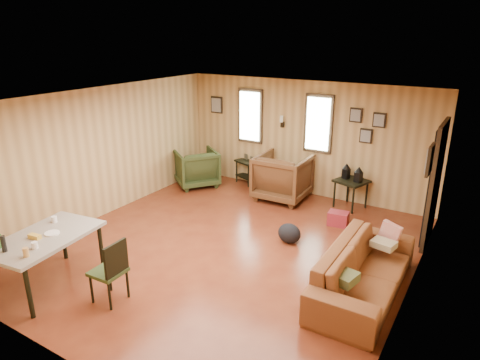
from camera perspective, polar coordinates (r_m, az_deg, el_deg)
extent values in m
cube|color=maroon|center=(7.04, -1.72, -9.09)|extent=(5.50, 6.00, 0.02)
cube|color=#997C5B|center=(6.27, -1.94, 10.77)|extent=(5.50, 6.00, 0.02)
cube|color=tan|center=(9.12, 8.63, 5.52)|extent=(5.50, 0.02, 2.40)
cube|color=tan|center=(4.57, -23.32, -10.33)|extent=(5.50, 0.02, 2.40)
cube|color=tan|center=(8.33, -17.96, 3.47)|extent=(0.02, 6.00, 2.40)
cube|color=tan|center=(5.64, 22.46, -4.55)|extent=(0.02, 6.00, 2.40)
cube|color=black|center=(9.58, 1.40, 8.53)|extent=(0.60, 0.05, 1.20)
cube|color=#E0F2D1|center=(9.54, 1.28, 8.49)|extent=(0.48, 0.04, 1.06)
cube|color=black|center=(8.90, 10.42, 7.39)|extent=(0.60, 0.05, 1.20)
cube|color=#E0F2D1|center=(8.86, 10.33, 7.35)|extent=(0.48, 0.04, 1.06)
cube|color=black|center=(9.21, 5.68, 7.37)|extent=(0.07, 0.05, 0.12)
cylinder|color=silver|center=(9.13, 5.54, 8.11)|extent=(0.07, 0.07, 0.14)
cube|color=black|center=(7.53, 24.56, -0.60)|extent=(0.06, 1.00, 2.05)
cube|color=black|center=(7.53, 24.26, -0.55)|extent=(0.04, 0.82, 1.90)
cube|color=black|center=(8.62, 15.21, 8.35)|extent=(0.24, 0.04, 0.28)
cube|color=#9E998C|center=(8.59, 15.15, 8.32)|extent=(0.19, 0.02, 0.22)
cube|color=black|center=(8.51, 18.09, 7.60)|extent=(0.24, 0.04, 0.28)
cube|color=#9E998C|center=(8.49, 18.04, 7.57)|extent=(0.19, 0.02, 0.22)
cube|color=black|center=(8.63, 16.45, 5.67)|extent=(0.24, 0.04, 0.28)
cube|color=#9E998C|center=(8.61, 16.39, 5.63)|extent=(0.19, 0.02, 0.22)
cube|color=black|center=(10.02, -3.12, 9.97)|extent=(0.30, 0.04, 0.38)
cube|color=#9E998C|center=(10.00, -3.21, 9.95)|extent=(0.24, 0.02, 0.31)
cube|color=black|center=(6.28, 24.03, 2.48)|extent=(0.04, 0.34, 0.42)
cube|color=#9E998C|center=(6.28, 23.76, 2.53)|extent=(0.02, 0.27, 0.34)
imported|color=brown|center=(5.97, 16.33, -10.58)|extent=(0.67, 2.26, 0.88)
imported|color=#513018|center=(8.86, 5.71, 0.68)|extent=(1.05, 0.99, 1.05)
imported|color=#2F3B1A|center=(9.68, -5.85, 1.85)|extent=(1.19, 1.20, 0.90)
cube|color=black|center=(9.77, 1.21, 2.53)|extent=(0.66, 0.63, 0.04)
cube|color=black|center=(9.88, 1.20, 0.59)|extent=(0.59, 0.57, 0.03)
cylinder|color=black|center=(9.90, -0.45, 1.16)|extent=(0.05, 0.05, 0.51)
cylinder|color=black|center=(9.58, 1.14, 0.52)|extent=(0.05, 0.05, 0.51)
cylinder|color=black|center=(10.13, 1.26, 1.57)|extent=(0.05, 0.05, 0.51)
cylinder|color=black|center=(9.81, 2.86, 0.95)|extent=(0.05, 0.05, 0.51)
cube|color=#3F3A2A|center=(9.83, 0.80, 3.14)|extent=(0.10, 0.05, 0.12)
cube|color=#3F3A2A|center=(9.68, 1.57, 2.84)|extent=(0.09, 0.05, 0.11)
cube|color=black|center=(8.65, 14.65, -0.15)|extent=(0.70, 0.70, 0.04)
cylinder|color=black|center=(8.69, 12.47, -1.81)|extent=(0.05, 0.05, 0.55)
cylinder|color=black|center=(8.45, 14.84, -2.62)|extent=(0.05, 0.05, 0.55)
cylinder|color=black|center=(9.03, 14.19, -1.14)|extent=(0.05, 0.05, 0.55)
cylinder|color=black|center=(8.80, 16.50, -1.90)|extent=(0.05, 0.05, 0.55)
cube|color=black|center=(8.69, 13.95, 0.85)|extent=(0.15, 0.15, 0.20)
cone|color=black|center=(8.64, 14.03, 1.82)|extent=(0.21, 0.21, 0.11)
cube|color=black|center=(8.53, 15.50, 0.38)|extent=(0.15, 0.15, 0.20)
cone|color=black|center=(8.49, 15.59, 1.36)|extent=(0.21, 0.21, 0.11)
cube|color=maroon|center=(7.96, 12.96, -5.03)|extent=(0.38, 0.29, 0.25)
ellipsoid|color=black|center=(7.17, 6.59, -7.08)|extent=(0.43, 0.35, 0.34)
cube|color=#474D2B|center=(5.53, 13.30, -12.36)|extent=(0.43, 0.37, 0.12)
cube|color=red|center=(6.64, 19.41, -6.59)|extent=(0.35, 0.15, 0.34)
cube|color=gray|center=(6.48, 18.60, -8.10)|extent=(0.36, 0.30, 0.09)
cube|color=gray|center=(6.34, -24.68, -7.02)|extent=(1.05, 1.56, 0.05)
cylinder|color=black|center=(5.90, -26.33, -13.34)|extent=(0.07, 0.07, 0.70)
cylinder|color=black|center=(7.11, -22.51, -7.12)|extent=(0.07, 0.07, 0.70)
cylinder|color=black|center=(6.63, -18.03, -8.52)|extent=(0.07, 0.07, 0.70)
cylinder|color=white|center=(6.02, -25.70, -7.84)|extent=(0.09, 0.09, 0.09)
cylinder|color=white|center=(6.69, -23.54, -4.83)|extent=(0.09, 0.09, 0.09)
cylinder|color=black|center=(6.08, -28.99, -7.46)|extent=(0.07, 0.07, 0.21)
cylinder|color=tan|center=(5.85, -26.65, -8.62)|extent=(0.08, 0.08, 0.12)
cylinder|color=white|center=(6.34, -23.78, -6.51)|extent=(0.22, 0.22, 0.02)
cube|color=gold|center=(6.29, -25.70, -6.81)|extent=(0.18, 0.10, 0.06)
cube|color=#2F3B1A|center=(5.85, -17.19, -11.59)|extent=(0.41, 0.41, 0.05)
cube|color=black|center=(5.62, -16.21, -10.05)|extent=(0.05, 0.38, 0.43)
cylinder|color=black|center=(5.97, -19.19, -13.54)|extent=(0.03, 0.03, 0.41)
cylinder|color=black|center=(5.77, -16.99, -14.56)|extent=(0.03, 0.03, 0.41)
cylinder|color=black|center=(6.15, -16.97, -12.27)|extent=(0.03, 0.03, 0.41)
cylinder|color=black|center=(5.95, -14.76, -13.19)|extent=(0.03, 0.03, 0.41)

